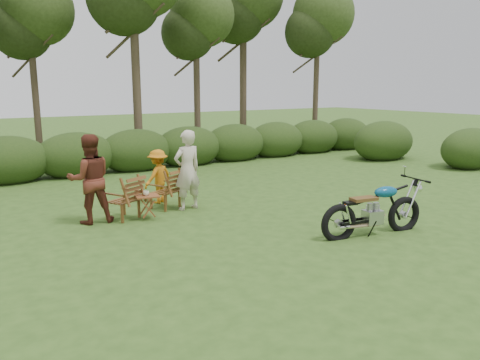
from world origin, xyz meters
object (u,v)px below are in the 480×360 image
cup (146,193)px  adult_b (93,223)px  child (159,203)px  adult_a (188,209)px  lawn_chair_left (124,219)px  side_table (147,207)px  motorcycle (371,234)px  lawn_chair_right (166,208)px

cup → adult_b: bearing=160.3°
child → adult_a: bearing=83.9°
adult_b → child: bearing=-148.8°
adult_a → adult_b: (-2.18, 0.12, 0.00)m
adult_b → cup: bearing=167.3°
lawn_chair_left → side_table: 0.59m
motorcycle → cup: size_ratio=16.83×
lawn_chair_left → adult_b: (-0.64, 0.07, 0.00)m
lawn_chair_right → side_table: size_ratio=1.79×
motorcycle → lawn_chair_right: (-2.52, 4.00, 0.00)m
adult_a → child: adult_a is taller
motorcycle → adult_b: bearing=149.5°
side_table → cup: size_ratio=4.09×
cup → child: size_ratio=0.10×
motorcycle → child: bearing=128.6°
lawn_chair_left → cup: 0.77m
lawn_chair_right → child: bearing=-122.3°
lawn_chair_left → adult_a: size_ratio=0.51×
lawn_chair_right → adult_a: size_ratio=0.51×
lawn_chair_left → adult_a: (1.53, -0.05, 0.00)m
lawn_chair_right → motorcycle: bearing=97.8°
motorcycle → adult_b: 5.70m
side_table → child: bearing=57.1°
motorcycle → adult_b: adult_b is taller
cup → adult_b: size_ratio=0.07×
motorcycle → lawn_chair_right: size_ratio=2.30×
adult_a → lawn_chair_left: bearing=-7.3°
side_table → adult_b: bearing=161.0°
lawn_chair_left → adult_a: 1.53m
lawn_chair_left → adult_b: adult_b is taller
motorcycle → child: 5.19m
motorcycle → adult_a: 4.20m
motorcycle → adult_a: size_ratio=1.16×
motorcycle → child: child is taller
adult_b → child: adult_b is taller
cup → motorcycle: bearing=-46.1°
lawn_chair_right → adult_a: 0.55m
adult_a → cup: bearing=7.6°
lawn_chair_left → motorcycle: bearing=107.7°
lawn_chair_left → cup: size_ratio=7.42×
lawn_chair_right → adult_b: adult_b is taller
lawn_chair_right → child: child is taller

